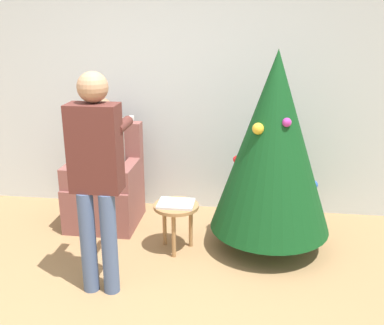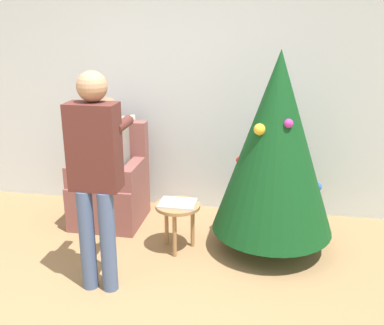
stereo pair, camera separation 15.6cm
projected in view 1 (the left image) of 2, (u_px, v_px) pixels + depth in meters
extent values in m
cube|color=silver|center=(176.00, 84.00, 4.64)|extent=(8.00, 0.06, 2.70)
cylinder|color=brown|center=(268.00, 236.00, 4.11)|extent=(0.10, 0.10, 0.20)
cone|color=#0F4219|center=(273.00, 143.00, 3.83)|extent=(1.06, 1.06, 1.57)
sphere|color=#B23399|center=(287.00, 122.00, 3.58)|extent=(0.08, 0.08, 0.08)
sphere|color=red|center=(237.00, 159.00, 4.07)|extent=(0.07, 0.07, 0.07)
sphere|color=#2856B2|center=(313.00, 185.00, 4.07)|extent=(0.09, 0.09, 0.09)
sphere|color=gold|center=(228.00, 187.00, 4.26)|extent=(0.07, 0.07, 0.07)
sphere|color=gold|center=(258.00, 129.00, 3.63)|extent=(0.10, 0.10, 0.10)
cube|color=brown|center=(105.00, 203.00, 4.53)|extent=(0.67, 0.65, 0.45)
cube|color=brown|center=(110.00, 148.00, 4.61)|extent=(0.67, 0.14, 0.55)
cube|color=brown|center=(76.00, 171.00, 4.46)|extent=(0.12, 0.58, 0.21)
cube|color=brown|center=(130.00, 173.00, 4.39)|extent=(0.12, 0.58, 0.21)
cylinder|color=#475B84|center=(88.00, 210.00, 4.35)|extent=(0.11, 0.11, 0.45)
cylinder|color=#475B84|center=(108.00, 211.00, 4.33)|extent=(0.11, 0.11, 0.45)
cube|color=#475B84|center=(102.00, 178.00, 4.39)|extent=(0.32, 0.40, 0.12)
cube|color=gray|center=(104.00, 143.00, 4.44)|extent=(0.36, 0.20, 0.50)
sphere|color=#936B4C|center=(102.00, 108.00, 4.33)|extent=(0.20, 0.20, 0.20)
cylinder|color=#475B84|center=(88.00, 243.00, 3.36)|extent=(0.12, 0.12, 0.81)
cylinder|color=#475B84|center=(109.00, 244.00, 3.34)|extent=(0.12, 0.12, 0.81)
cube|color=#562823|center=(95.00, 148.00, 3.18)|extent=(0.36, 0.20, 0.64)
sphere|color=tan|center=(93.00, 87.00, 3.08)|extent=(0.22, 0.22, 0.22)
cylinder|color=#562823|center=(82.00, 124.00, 3.34)|extent=(0.08, 0.30, 0.08)
cylinder|color=#562823|center=(123.00, 125.00, 3.30)|extent=(0.08, 0.30, 0.08)
cube|color=white|center=(129.00, 120.00, 3.48)|extent=(0.04, 0.14, 0.04)
cylinder|color=#A37547|center=(176.00, 206.00, 3.95)|extent=(0.40, 0.40, 0.03)
cylinder|color=#A37547|center=(174.00, 236.00, 3.89)|extent=(0.04, 0.04, 0.41)
cylinder|color=#A37547|center=(191.00, 226.00, 4.07)|extent=(0.04, 0.04, 0.41)
cylinder|color=#A37547|center=(165.00, 224.00, 4.10)|extent=(0.04, 0.04, 0.41)
cube|color=silver|center=(176.00, 203.00, 3.94)|extent=(0.32, 0.25, 0.02)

